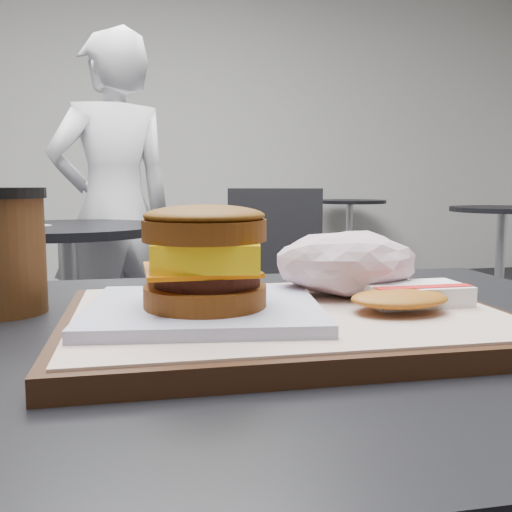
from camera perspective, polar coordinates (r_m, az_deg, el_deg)
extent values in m
cube|color=silver|center=(5.52, -10.71, 13.37)|extent=(8.00, 0.10, 3.00)
cube|color=black|center=(0.52, -1.36, -9.40)|extent=(0.80, 0.60, 0.04)
cube|color=black|center=(0.50, 3.02, -6.56)|extent=(0.38, 0.28, 0.02)
cube|color=beige|center=(0.50, 3.03, -5.45)|extent=(0.36, 0.26, 0.00)
cube|color=silver|center=(0.48, -5.21, -5.30)|extent=(0.21, 0.19, 0.01)
cylinder|color=brown|center=(0.47, -5.09, -3.95)|extent=(0.11, 0.11, 0.02)
cylinder|color=black|center=(0.47, -4.87, -2.25)|extent=(0.10, 0.10, 0.01)
cube|color=orange|center=(0.47, -5.64, -1.34)|extent=(0.09, 0.09, 0.00)
cube|color=yellow|center=(0.46, -4.74, 0.18)|extent=(0.10, 0.10, 0.02)
cylinder|color=#67350E|center=(0.46, -5.17, 2.61)|extent=(0.11, 0.11, 0.02)
ellipsoid|color=brown|center=(0.46, -5.18, 4.04)|extent=(0.11, 0.11, 0.02)
cube|color=white|center=(0.54, 15.65, -3.68)|extent=(0.09, 0.06, 0.02)
cube|color=red|center=(0.53, 16.42, -2.96)|extent=(0.09, 0.02, 0.00)
ellipsoid|color=#B56C1D|center=(0.50, 14.15, -4.14)|extent=(0.09, 0.07, 0.01)
cylinder|color=#3F230F|center=(0.62, -24.12, 0.25)|extent=(0.08, 0.08, 0.12)
cylinder|color=black|center=(2.33, -17.63, -15.50)|extent=(0.44, 0.44, 0.02)
cylinder|color=#A5A5AA|center=(2.22, -17.99, -6.89)|extent=(0.07, 0.07, 0.70)
cylinder|color=black|center=(2.16, -18.36, 2.53)|extent=(0.70, 0.70, 0.03)
cube|color=white|center=(2.17, -21.91, 2.84)|extent=(0.17, 0.17, 0.00)
cylinder|color=#AEAEB3|center=(2.46, -2.50, -8.76)|extent=(0.06, 0.06, 0.44)
cube|color=black|center=(2.41, -2.54, -3.27)|extent=(0.54, 0.54, 0.04)
cube|color=black|center=(2.41, 1.90, 2.04)|extent=(0.39, 0.16, 0.40)
imported|color=silver|center=(2.60, -14.00, 4.31)|extent=(0.66, 0.56, 1.55)
cylinder|color=black|center=(4.11, 22.94, -5.84)|extent=(0.40, 0.40, 0.02)
cylinder|color=#A5A5AA|center=(4.04, 23.19, -0.86)|extent=(0.06, 0.06, 0.70)
cylinder|color=black|center=(4.01, 23.45, 4.31)|extent=(0.66, 0.66, 0.03)
cylinder|color=black|center=(5.41, 9.20, -2.31)|extent=(0.40, 0.40, 0.02)
cylinder|color=#A5A5AA|center=(5.36, 9.28, 1.49)|extent=(0.06, 0.06, 0.70)
cylinder|color=black|center=(5.34, 9.36, 5.39)|extent=(0.66, 0.66, 0.03)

